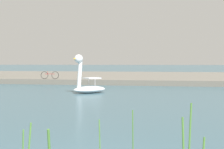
# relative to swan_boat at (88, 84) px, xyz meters

# --- Properties ---
(shore_bank_far) EXTENTS (118.85, 27.94, 0.50)m
(shore_bank_far) POSITION_rel_swan_boat_xyz_m (4.02, 21.56, -0.36)
(shore_bank_far) COLOR #6B665B
(shore_bank_far) RESTS_ON ground_plane
(swan_boat) EXTENTS (2.61, 2.60, 2.65)m
(swan_boat) POSITION_rel_swan_boat_xyz_m (0.00, 0.00, 0.00)
(swan_boat) COLOR white
(swan_boat) RESTS_ON ground_plane
(bicycle_parked) EXTENTS (1.78, 0.31, 0.74)m
(bicycle_parked) POSITION_rel_swan_boat_xyz_m (-6.14, 8.52, 0.26)
(bicycle_parked) COLOR black
(bicycle_parked) RESTS_ON shore_bank_far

